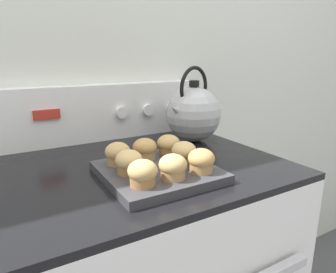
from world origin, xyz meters
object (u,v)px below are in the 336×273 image
(muffin_r1_c2, at_px, (184,153))
(muffin_r2_c0, at_px, (118,154))
(muffin_r0_c2, at_px, (201,161))
(muffin_r2_c2, at_px, (168,145))
(muffin_pan, at_px, (158,172))
(muffin_r0_c0, at_px, (143,173))
(muffin_r0_c1, at_px, (173,167))
(muffin_r2_c1, at_px, (145,149))
(muffin_r1_c0, at_px, (129,162))
(tea_kettle, at_px, (193,113))

(muffin_r1_c2, relative_size, muffin_r2_c0, 1.00)
(muffin_r0_c2, height_order, muffin_r2_c2, same)
(muffin_pan, distance_m, muffin_r0_c2, 0.11)
(muffin_r0_c2, xyz_separation_m, muffin_r1_c2, (-0.00, 0.07, 0.00))
(muffin_r0_c0, bearing_deg, muffin_r0_c1, -0.53)
(muffin_pan, bearing_deg, muffin_r2_c1, 87.80)
(muffin_pan, xyz_separation_m, muffin_r1_c2, (0.08, -0.00, 0.04))
(muffin_r0_c0, relative_size, muffin_r2_c0, 1.00)
(muffin_r2_c0, height_order, muffin_r2_c1, same)
(muffin_r0_c0, bearing_deg, muffin_r0_c2, 0.08)
(muffin_r0_c1, bearing_deg, muffin_r2_c1, 88.29)
(muffin_r0_c0, bearing_deg, muffin_r2_c1, 62.42)
(muffin_r1_c0, distance_m, muffin_r2_c0, 0.07)
(muffin_r1_c2, height_order, muffin_r2_c1, same)
(muffin_pan, bearing_deg, tea_kettle, 40.46)
(muffin_pan, bearing_deg, muffin_r2_c0, 134.09)
(muffin_r2_c2, bearing_deg, muffin_pan, -134.81)
(muffin_r1_c0, bearing_deg, muffin_r1_c2, -2.12)
(muffin_r0_c0, bearing_deg, muffin_r2_c2, 44.87)
(muffin_r0_c1, distance_m, muffin_r2_c0, 0.17)
(muffin_r0_c1, relative_size, muffin_r1_c0, 1.00)
(muffin_r2_c1, relative_size, tea_kettle, 0.25)
(muffin_pan, relative_size, tea_kettle, 1.03)
(muffin_r0_c1, relative_size, muffin_r0_c2, 1.00)
(muffin_pan, distance_m, muffin_r0_c0, 0.11)
(muffin_r0_c0, relative_size, muffin_r2_c1, 1.00)
(muffin_r1_c0, bearing_deg, muffin_r0_c1, -47.26)
(muffin_r0_c2, distance_m, muffin_r1_c0, 0.17)
(muffin_pan, distance_m, muffin_r0_c1, 0.08)
(muffin_r2_c0, xyz_separation_m, muffin_r2_c1, (0.08, 0.00, 0.00))
(muffin_r0_c1, relative_size, muffin_r1_c2, 1.00)
(muffin_r0_c1, bearing_deg, tea_kettle, 48.67)
(muffin_r1_c0, bearing_deg, muffin_r2_c2, 26.12)
(muffin_pan, bearing_deg, muffin_r0_c0, -135.46)
(muffin_r1_c0, xyz_separation_m, muffin_r2_c1, (0.08, 0.07, 0.00))
(muffin_r1_c0, relative_size, tea_kettle, 0.25)
(muffin_r1_c0, xyz_separation_m, muffin_r1_c2, (0.15, -0.01, 0.00))
(muffin_r2_c0, distance_m, muffin_r2_c2, 0.15)
(muffin_r1_c2, bearing_deg, muffin_r0_c0, -154.52)
(muffin_r2_c2, bearing_deg, muffin_r0_c0, -135.13)
(muffin_r2_c2, bearing_deg, muffin_r0_c2, -89.42)
(muffin_r1_c2, bearing_deg, muffin_r1_c0, 177.88)
(muffin_r0_c1, distance_m, muffin_r2_c2, 0.17)
(muffin_r1_c2, height_order, muffin_r2_c0, same)
(muffin_pan, height_order, muffin_r0_c0, muffin_r0_c0)
(muffin_pan, height_order, muffin_r2_c1, muffin_r2_c1)
(muffin_pan, bearing_deg, muffin_r0_c2, -43.94)
(muffin_r0_c0, xyz_separation_m, muffin_r2_c1, (0.08, 0.15, 0.00))
(muffin_r1_c0, relative_size, muffin_r2_c1, 1.00)
(muffin_r2_c0, bearing_deg, muffin_r1_c2, -27.82)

